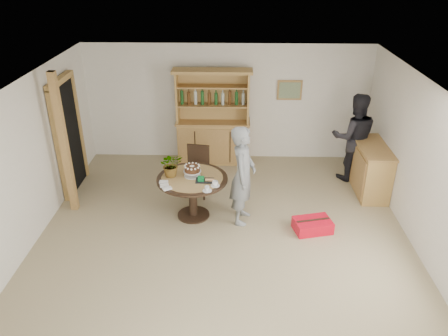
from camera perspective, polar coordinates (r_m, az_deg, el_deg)
The scene contains 17 objects.
ground at distance 6.88m, azimuth -0.19°, elevation -10.91°, with size 7.00×7.00×0.00m, color tan.
room_shell at distance 5.98m, azimuth -0.19°, elevation 2.44°, with size 6.04×7.04×2.52m.
doorway at distance 8.64m, azimuth -19.69°, elevation 4.14°, with size 0.13×1.10×2.18m.
pine_post at distance 7.81m, azimuth -20.16°, elevation 2.85°, with size 0.12×0.12×2.50m, color #B1834A.
hutch at distance 9.38m, azimuth -1.43°, elevation 4.76°, with size 1.62×0.54×2.04m.
sideboard at distance 8.71m, azimuth 18.55°, elevation -0.08°, with size 0.54×1.26×0.94m.
dining_table at distance 7.43m, azimuth -4.14°, elevation -2.29°, with size 1.20×1.20×0.76m.
dining_chair at distance 8.19m, azimuth -3.51°, elevation 0.11°, with size 0.48×0.48×0.95m.
birthday_cake at distance 7.34m, azimuth -4.18°, elevation -0.20°, with size 0.30×0.30×0.20m.
flower_vase at distance 7.34m, azimuth -6.92°, elevation 0.45°, with size 0.38×0.33×0.42m, color #3F7233.
gift_tray at distance 7.22m, azimuth -2.58°, elevation -1.53°, with size 0.30×0.20×0.08m.
coffee_cup_a at distance 7.06m, azimuth -1.17°, elevation -2.06°, with size 0.15×0.15×0.09m.
coffee_cup_b at distance 6.92m, azimuth -2.23°, elevation -2.76°, with size 0.15×0.15×0.08m.
napkins at distance 7.13m, azimuth -7.70°, elevation -2.25°, with size 0.24×0.33×0.03m.
teen_boy at distance 7.19m, azimuth 2.48°, elevation -0.98°, with size 0.63×0.41×1.72m, color slate.
adult_person at distance 8.93m, azimuth 16.59°, elevation 3.85°, with size 0.87×0.67×1.78m, color black.
red_suitcase at distance 7.43m, azimuth 11.48°, elevation -7.34°, with size 0.68×0.53×0.21m.
Camera 1 is at (0.17, -5.44, 4.21)m, focal length 35.00 mm.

